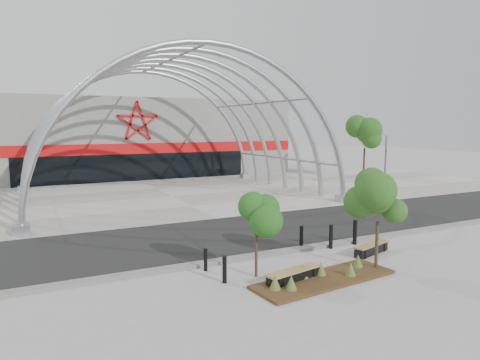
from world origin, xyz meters
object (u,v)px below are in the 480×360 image
(signal_pole, at_px, (385,167))
(bollard_2, at_px, (301,237))
(street_tree_1, at_px, (378,202))
(street_tree_0, at_px, (256,213))
(bench_1, at_px, (371,249))
(bench_0, at_px, (294,276))

(signal_pole, height_order, bollard_2, signal_pole)
(street_tree_1, bearing_deg, street_tree_0, 162.72)
(street_tree_0, bearing_deg, street_tree_1, -17.28)
(signal_pole, bearing_deg, street_tree_1, -135.92)
(signal_pole, relative_size, street_tree_0, 1.44)
(bench_1, bearing_deg, street_tree_0, -177.61)
(signal_pole, height_order, bench_0, signal_pole)
(bench_0, bearing_deg, street_tree_0, 127.93)
(signal_pole, distance_m, bench_1, 13.82)
(bench_0, relative_size, bench_1, 1.08)
(street_tree_1, xyz_separation_m, bollard_2, (-0.86, 3.59, -2.07))
(street_tree_0, distance_m, street_tree_1, 4.55)
(signal_pole, bearing_deg, street_tree_0, -148.51)
(bench_0, bearing_deg, signal_pole, 35.86)
(bench_1, bearing_deg, street_tree_1, -128.87)
(street_tree_0, xyz_separation_m, bench_1, (5.61, 0.23, -2.10))
(bench_0, distance_m, bollard_2, 4.25)
(street_tree_1, bearing_deg, bench_0, 175.91)
(bench_1, height_order, bollard_2, bollard_2)
(signal_pole, relative_size, bench_1, 2.18)
(bench_0, xyz_separation_m, bench_1, (4.75, 1.33, -0.02))
(bench_1, relative_size, bollard_2, 2.12)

